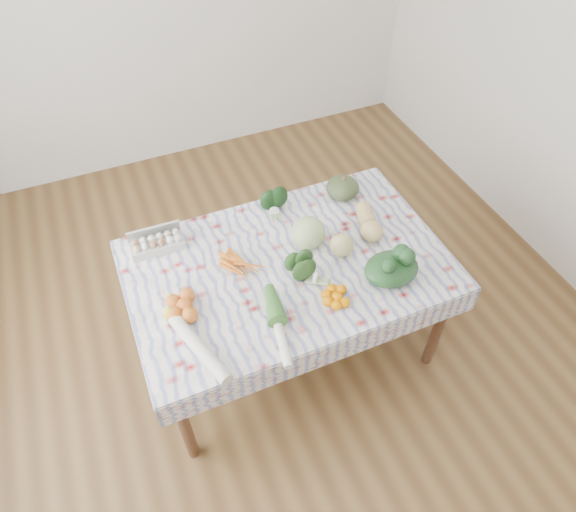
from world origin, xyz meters
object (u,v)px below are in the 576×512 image
Objects in this scene: dining_table at (288,274)px; grapefruit at (342,245)px; butternut_squash at (369,222)px; egg_carton at (158,244)px; cabbage at (308,233)px; kabocha_squash at (343,188)px.

dining_table is 0.33m from grapefruit.
dining_table is 12.85× the size of grapefruit.
butternut_squash reaches higher than dining_table.
cabbage is at bearing -19.31° from egg_carton.
dining_table is 0.25m from cabbage.
grapefruit is at bearing -8.23° from dining_table.
kabocha_squash is 1.55× the size of grapefruit.
egg_carton is at bearing 159.40° from cabbage.
egg_carton is at bearing 155.34° from grapefruit.
butternut_squash is (-0.00, -0.31, -0.00)m from kabocha_squash.
dining_table is at bearing 171.77° from grapefruit.
egg_carton is 2.29× the size of grapefruit.
egg_carton is at bearing -179.87° from butternut_squash.
butternut_squash is at bearing -14.10° from egg_carton.
cabbage is 1.45× the size of grapefruit.
kabocha_squash is at bearing 62.05° from grapefruit.
kabocha_squash is (1.11, 0.00, 0.03)m from egg_carton.
egg_carton is (-0.60, 0.37, 0.12)m from dining_table.
cabbage is at bearing -140.96° from kabocha_squash.
grapefruit is (-0.22, -0.41, -0.00)m from kabocha_squash.
dining_table is at bearing -143.83° from kabocha_squash.
grapefruit is (-0.22, -0.10, 0.00)m from butternut_squash.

